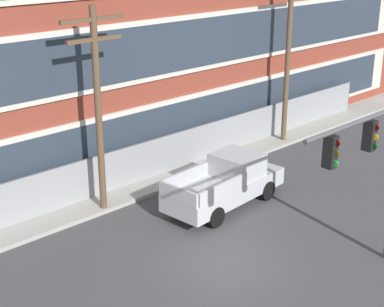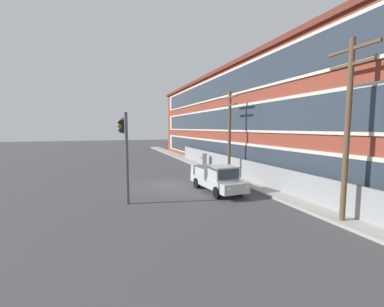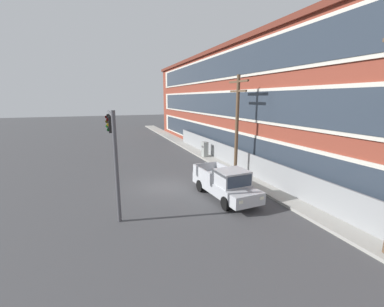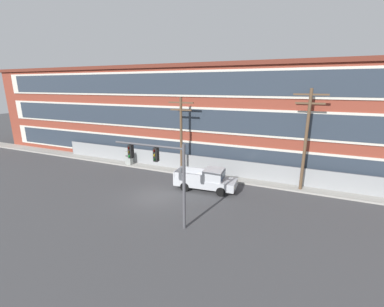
# 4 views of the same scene
# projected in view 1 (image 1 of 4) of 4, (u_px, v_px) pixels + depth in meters

# --- Properties ---
(ground_plane) EXTENTS (160.00, 160.00, 0.00)m
(ground_plane) POSITION_uv_depth(u_px,v_px,m) (223.00, 264.00, 19.29)
(ground_plane) COLOR #424244
(sidewalk_building_side) EXTENTS (80.00, 1.94, 0.16)m
(sidewalk_building_side) POSITION_uv_depth(u_px,v_px,m) (104.00, 200.00, 23.81)
(sidewalk_building_side) COLOR #9E9B93
(sidewalk_building_side) RESTS_ON ground
(chain_link_fence) EXTENTS (35.61, 0.06, 1.87)m
(chain_link_fence) POSITION_uv_depth(u_px,v_px,m) (109.00, 173.00, 24.15)
(chain_link_fence) COLOR gray
(chain_link_fence) RESTS_ON ground
(traffic_signal_mast) EXTENTS (5.18, 0.43, 5.63)m
(traffic_signal_mast) POSITION_uv_depth(u_px,v_px,m) (375.00, 157.00, 17.33)
(traffic_signal_mast) COLOR #4C4C51
(traffic_signal_mast) RESTS_ON ground
(pickup_truck_silver) EXTENTS (5.58, 2.34, 2.00)m
(pickup_truck_silver) POSITION_uv_depth(u_px,v_px,m) (227.00, 183.00, 23.24)
(pickup_truck_silver) COLOR #B2B5BA
(pickup_truck_silver) RESTS_ON ground
(utility_pole_near_corner) EXTENTS (2.67, 0.26, 7.90)m
(utility_pole_near_corner) POSITION_uv_depth(u_px,v_px,m) (98.00, 102.00, 21.49)
(utility_pole_near_corner) COLOR brown
(utility_pole_near_corner) RESTS_ON ground
(utility_pole_midblock) EXTENTS (2.66, 0.26, 8.83)m
(utility_pole_midblock) POSITION_uv_depth(u_px,v_px,m) (288.00, 48.00, 28.93)
(utility_pole_midblock) COLOR brown
(utility_pole_midblock) RESTS_ON ground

